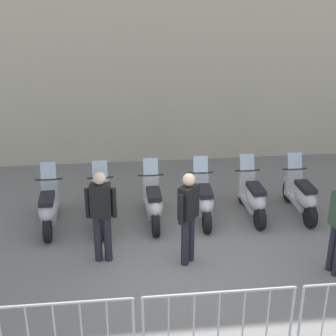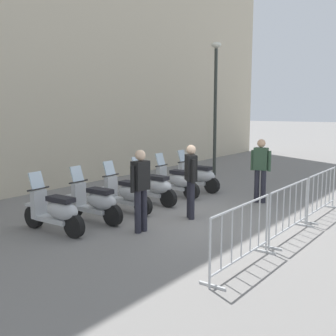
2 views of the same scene
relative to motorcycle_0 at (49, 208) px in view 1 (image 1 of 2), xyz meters
The scene contains 10 objects.
ground_plane 3.21m from the motorcycle_0, 43.27° to the right, with size 120.00×120.00×0.00m, color slate.
motorcycle_0 is the anchor object (origin of this frame).
motorcycle_1 1.07m from the motorcycle_0, 12.52° to the right, with size 0.63×1.72×1.24m.
motorcycle_2 2.14m from the motorcycle_0, 10.90° to the right, with size 0.66×1.72×1.24m.
motorcycle_3 3.21m from the motorcycle_0, 10.42° to the right, with size 0.71×1.71×1.24m.
motorcycle_4 4.29m from the motorcycle_0, 10.31° to the right, with size 0.65×1.72×1.24m.
motorcycle_5 5.36m from the motorcycle_0, 10.70° to the right, with size 0.67×1.72×1.24m.
barrier_segment_1 4.77m from the motorcycle_0, 66.53° to the right, with size 1.97×0.78×1.07m.
officer_mid_plaza 1.83m from the motorcycle_0, 61.00° to the right, with size 0.53×0.31×1.73m.
officer_by_barriers 3.12m from the motorcycle_0, 41.81° to the right, with size 0.46×0.39×1.73m.
Camera 1 is at (-2.48, -6.67, 4.64)m, focal length 49.49 mm.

